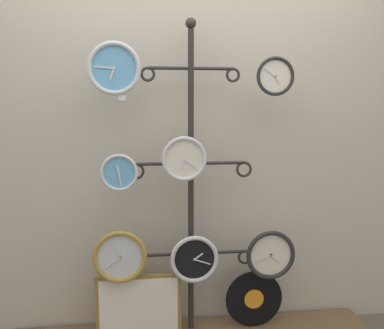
{
  "coord_description": "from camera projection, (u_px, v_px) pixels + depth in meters",
  "views": [
    {
      "loc": [
        -0.34,
        -2.2,
        1.42
      ],
      "look_at": [
        0.0,
        0.36,
        1.09
      ],
      "focal_mm": 42.0,
      "sensor_mm": 36.0,
      "label": 1
    }
  ],
  "objects": [
    {
      "name": "vinyl_record",
      "position": [
        254.0,
        299.0,
        2.78
      ],
      "size": [
        0.36,
        0.01,
        0.36
      ],
      "color": "black",
      "rests_on": "low_shelf"
    },
    {
      "name": "clock_bottom_right",
      "position": [
        271.0,
        255.0,
        2.69
      ],
      "size": [
        0.3,
        0.04,
        0.3
      ],
      "color": "silver"
    },
    {
      "name": "clock_middle_center",
      "position": [
        184.0,
        159.0,
        2.56
      ],
      "size": [
        0.26,
        0.04,
        0.26
      ],
      "color": "silver"
    },
    {
      "name": "clock_middle_left",
      "position": [
        119.0,
        173.0,
        2.53
      ],
      "size": [
        0.21,
        0.04,
        0.21
      ],
      "color": "#60A8DB"
    },
    {
      "name": "display_stand",
      "position": [
        191.0,
        234.0,
        2.71
      ],
      "size": [
        0.76,
        0.34,
        1.92
      ],
      "color": "#282623",
      "rests_on": "ground_plane"
    },
    {
      "name": "price_tag_upper",
      "position": [
        122.0,
        98.0,
        2.45
      ],
      "size": [
        0.04,
        0.0,
        0.03
      ],
      "color": "white"
    },
    {
      "name": "shop_wall",
      "position": [
        188.0,
        110.0,
        2.77
      ],
      "size": [
        4.4,
        0.04,
        2.8
      ],
      "color": "#BCB2A3",
      "rests_on": "ground_plane"
    },
    {
      "name": "clock_bottom_center",
      "position": [
        194.0,
        259.0,
        2.63
      ],
      "size": [
        0.29,
        0.04,
        0.29
      ],
      "color": "black"
    },
    {
      "name": "picture_frame",
      "position": [
        139.0,
        306.0,
        2.66
      ],
      "size": [
        0.51,
        0.02,
        0.37
      ],
      "color": "olive",
      "rests_on": "low_shelf"
    },
    {
      "name": "clock_bottom_left",
      "position": [
        120.0,
        257.0,
        2.58
      ],
      "size": [
        0.31,
        0.04,
        0.31
      ],
      "color": "silver"
    },
    {
      "name": "clock_top_right",
      "position": [
        275.0,
        76.0,
        2.56
      ],
      "size": [
        0.22,
        0.04,
        0.22
      ],
      "color": "silver"
    },
    {
      "name": "clock_top_left",
      "position": [
        114.0,
        68.0,
        2.42
      ],
      "size": [
        0.29,
        0.04,
        0.29
      ],
      "color": "#60A8DB"
    }
  ]
}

